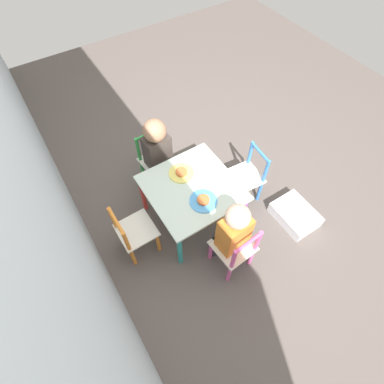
% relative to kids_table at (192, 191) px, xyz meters
% --- Properties ---
extents(ground_plane, '(6.00, 6.00, 0.00)m').
position_rel_kids_table_xyz_m(ground_plane, '(0.00, 0.00, -0.37)').
color(ground_plane, '#5B514C').
extents(house_wall, '(6.00, 0.06, 2.60)m').
position_rel_kids_table_xyz_m(house_wall, '(0.00, 0.82, 0.93)').
color(house_wall, '#B2C1CC').
rests_on(house_wall, ground_plane).
extents(kids_table, '(0.63, 0.63, 0.43)m').
position_rel_kids_table_xyz_m(kids_table, '(0.00, 0.00, 0.00)').
color(kids_table, silver).
rests_on(kids_table, ground_plane).
extents(chair_green, '(0.28, 0.28, 0.51)m').
position_rel_kids_table_xyz_m(chair_green, '(0.50, 0.04, -0.12)').
color(chair_green, silver).
rests_on(chair_green, ground_plane).
extents(chair_pink, '(0.28, 0.28, 0.51)m').
position_rel_kids_table_xyz_m(chair_pink, '(-0.50, -0.04, -0.12)').
color(chair_pink, silver).
rests_on(chair_pink, ground_plane).
extents(chair_orange, '(0.26, 0.26, 0.51)m').
position_rel_kids_table_xyz_m(chair_orange, '(-0.01, 0.50, -0.12)').
color(chair_orange, silver).
rests_on(chair_orange, ground_plane).
extents(chair_blue, '(0.28, 0.28, 0.51)m').
position_rel_kids_table_xyz_m(chair_blue, '(-0.04, -0.50, -0.12)').
color(chair_blue, silver).
rests_on(chair_blue, ground_plane).
extents(child_right, '(0.23, 0.21, 0.72)m').
position_rel_kids_table_xyz_m(child_right, '(0.44, 0.03, 0.07)').
color(child_right, '#7A6B5B').
rests_on(child_right, ground_plane).
extents(child_left, '(0.22, 0.21, 0.72)m').
position_rel_kids_table_xyz_m(child_left, '(-0.44, -0.03, 0.06)').
color(child_left, '#38383D').
rests_on(child_left, ground_plane).
extents(plate_right, '(0.19, 0.19, 0.03)m').
position_rel_kids_table_xyz_m(plate_right, '(0.15, 0.00, 0.06)').
color(plate_right, '#EADB66').
rests_on(plate_right, kids_table).
extents(plate_left, '(0.20, 0.20, 0.03)m').
position_rel_kids_table_xyz_m(plate_left, '(-0.15, 0.00, 0.06)').
color(plate_left, '#4C9EE0').
rests_on(plate_left, kids_table).
extents(storage_bin, '(0.36, 0.27, 0.11)m').
position_rel_kids_table_xyz_m(storage_bin, '(-0.47, -0.71, -0.32)').
color(storage_bin, silver).
rests_on(storage_bin, ground_plane).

